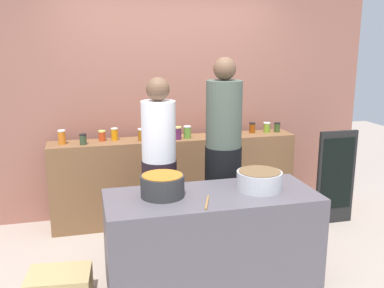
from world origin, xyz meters
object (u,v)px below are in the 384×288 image
object	(u,v)px
preserve_jar_1	(83,139)
chalkboard_sign	(336,177)
wooden_spoon	(207,202)
bread_crate	(60,287)
preserve_jar_12	(267,127)
preserve_jar_3	(114,134)
preserve_jar_2	(102,136)
preserve_jar_8	(220,130)
preserve_jar_7	(187,132)
cook_in_cap	(223,164)
cook_with_tongs	(159,174)
preserve_jar_9	(228,129)
preserve_jar_0	(62,137)
preserve_jar_11	(252,128)
cooking_pot_left	(162,186)
preserve_jar_4	(142,135)
preserve_jar_6	(178,133)
preserve_jar_13	(277,127)
preserve_jar_5	(168,134)
preserve_jar_10	(237,128)
cooking_pot_center	(259,180)

from	to	relation	value
preserve_jar_1	chalkboard_sign	distance (m)	2.74
wooden_spoon	bread_crate	world-z (taller)	wooden_spoon
bread_crate	preserve_jar_12	bearing A→B (deg)	31.21
preserve_jar_3	preserve_jar_1	bearing A→B (deg)	-159.43
preserve_jar_2	preserve_jar_8	xyz separation A→B (m)	(1.29, -0.08, 0.02)
preserve_jar_8	wooden_spoon	bearing A→B (deg)	-111.02
preserve_jar_7	preserve_jar_8	xyz separation A→B (m)	(0.38, 0.02, 0.00)
cook_in_cap	chalkboard_sign	xyz separation A→B (m)	(1.38, 0.22, -0.31)
preserve_jar_12	cook_with_tongs	distance (m)	1.60
wooden_spoon	preserve_jar_9	bearing A→B (deg)	66.38
preserve_jar_7	preserve_jar_8	distance (m)	0.38
preserve_jar_0	preserve_jar_12	distance (m)	2.28
preserve_jar_7	preserve_jar_8	world-z (taller)	preserve_jar_8
preserve_jar_11	cook_with_tongs	xyz separation A→B (m)	(-1.22, -0.75, -0.24)
cooking_pot_left	cook_with_tongs	distance (m)	0.66
preserve_jar_11	chalkboard_sign	distance (m)	1.07
cook_with_tongs	bread_crate	distance (m)	1.30
preserve_jar_4	cooking_pot_left	xyz separation A→B (m)	(-0.02, -1.31, -0.13)
preserve_jar_6	preserve_jar_12	xyz separation A→B (m)	(1.08, 0.10, -0.01)
preserve_jar_7	preserve_jar_13	world-z (taller)	preserve_jar_7
wooden_spoon	cook_with_tongs	size ratio (longest dim) A/B	0.16
preserve_jar_5	preserve_jar_10	world-z (taller)	preserve_jar_10
preserve_jar_12	bread_crate	world-z (taller)	preserve_jar_12
preserve_jar_1	preserve_jar_5	distance (m)	0.89
preserve_jar_2	cooking_pot_center	size ratio (longest dim) A/B	0.30
preserve_jar_3	preserve_jar_11	bearing A→B (deg)	-0.10
preserve_jar_3	chalkboard_sign	distance (m)	2.45
preserve_jar_4	preserve_jar_11	world-z (taller)	preserve_jar_4
preserve_jar_10	cooking_pot_left	xyz separation A→B (m)	(-1.11, -1.35, -0.14)
preserve_jar_3	preserve_jar_4	distance (m)	0.30
cook_in_cap	preserve_jar_1	bearing A→B (deg)	151.74
preserve_jar_5	bread_crate	world-z (taller)	preserve_jar_5
preserve_jar_4	cook_in_cap	size ratio (longest dim) A/B	0.07
preserve_jar_0	preserve_jar_3	world-z (taller)	preserve_jar_0
preserve_jar_3	preserve_jar_0	bearing A→B (deg)	-174.45
preserve_jar_12	cooking_pot_center	distance (m)	1.58
preserve_jar_6	preserve_jar_9	distance (m)	0.62
cook_in_cap	preserve_jar_8	bearing A→B (deg)	74.67
preserve_jar_1	bread_crate	bearing A→B (deg)	-100.33
cooking_pot_left	preserve_jar_11	bearing A→B (deg)	46.79
cook_in_cap	bread_crate	xyz separation A→B (m)	(-1.52, -0.61, -0.72)
preserve_jar_6	preserve_jar_9	xyz separation A→B (m)	(0.61, 0.12, -0.01)
preserve_jar_13	cook_in_cap	xyz separation A→B (m)	(-0.92, -0.78, -0.16)
preserve_jar_11	preserve_jar_10	bearing A→B (deg)	-168.18
preserve_jar_10	preserve_jar_0	bearing A→B (deg)	-179.77
preserve_jar_2	preserve_jar_8	distance (m)	1.29
preserve_jar_3	preserve_jar_7	size ratio (longest dim) A/B	0.98
preserve_jar_6	cooking_pot_left	xyz separation A→B (m)	(-0.40, -1.28, -0.14)
bread_crate	chalkboard_sign	distance (m)	3.04
preserve_jar_4	wooden_spoon	xyz separation A→B (m)	(0.27, -1.55, -0.21)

